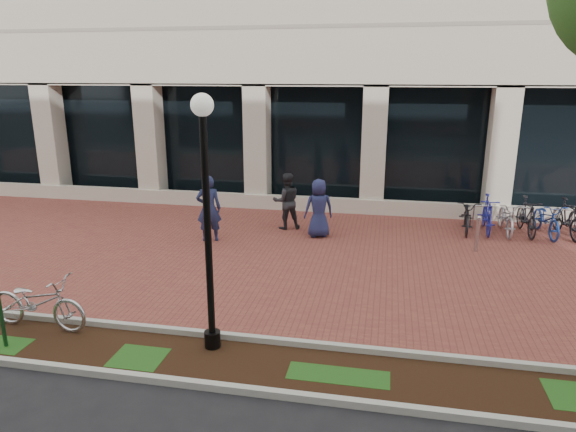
% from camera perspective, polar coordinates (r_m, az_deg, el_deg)
% --- Properties ---
extents(ground, '(120.00, 120.00, 0.00)m').
position_cam_1_polar(ground, '(13.44, -0.18, -4.37)').
color(ground, black).
rests_on(ground, ground).
extents(brick_plaza, '(40.00, 9.00, 0.01)m').
position_cam_1_polar(brick_plaza, '(13.44, -0.18, -4.35)').
color(brick_plaza, brown).
rests_on(brick_plaza, ground).
extents(planting_strip, '(40.00, 1.50, 0.01)m').
position_cam_1_polar(planting_strip, '(8.84, -7.12, -15.83)').
color(planting_strip, black).
rests_on(planting_strip, ground).
extents(curb_plaza_side, '(40.00, 0.12, 0.12)m').
position_cam_1_polar(curb_plaza_side, '(9.43, -5.69, -13.24)').
color(curb_plaza_side, '#A4A59C').
rests_on(curb_plaza_side, ground).
extents(curb_street_side, '(40.00, 0.12, 0.12)m').
position_cam_1_polar(curb_street_side, '(8.22, -8.83, -18.14)').
color(curb_street_side, '#A4A59C').
rests_on(curb_street_side, ground).
extents(lamppost, '(0.36, 0.36, 4.31)m').
position_cam_1_polar(lamppost, '(8.36, -9.01, 0.42)').
color(lamppost, black).
rests_on(lamppost, ground).
extents(locked_bicycle, '(2.03, 0.80, 1.05)m').
position_cam_1_polar(locked_bicycle, '(10.63, -26.06, -8.60)').
color(locked_bicycle, '#BCBCC0').
rests_on(locked_bicycle, ground).
extents(pedestrian_left, '(0.79, 0.62, 1.88)m').
position_cam_1_polar(pedestrian_left, '(14.47, -8.80, 0.83)').
color(pedestrian_left, '#1E264D').
rests_on(pedestrian_left, ground).
extents(pedestrian_mid, '(1.02, 0.92, 1.72)m').
position_cam_1_polar(pedestrian_mid, '(15.46, -0.17, 1.66)').
color(pedestrian_mid, '#252529').
rests_on(pedestrian_mid, ground).
extents(pedestrian_right, '(0.97, 0.79, 1.70)m').
position_cam_1_polar(pedestrian_right, '(14.71, 3.43, 0.86)').
color(pedestrian_right, '#1E234D').
rests_on(pedestrian_right, ground).
extents(bollard, '(0.12, 0.12, 0.99)m').
position_cam_1_polar(bollard, '(14.44, 20.30, -1.84)').
color(bollard, '#ACACB0').
rests_on(bollard, ground).
extents(bike_rack_cluster, '(4.25, 1.99, 1.10)m').
position_cam_1_polar(bike_rack_cluster, '(16.54, 24.99, -0.13)').
color(bike_rack_cluster, black).
rests_on(bike_rack_cluster, ground).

